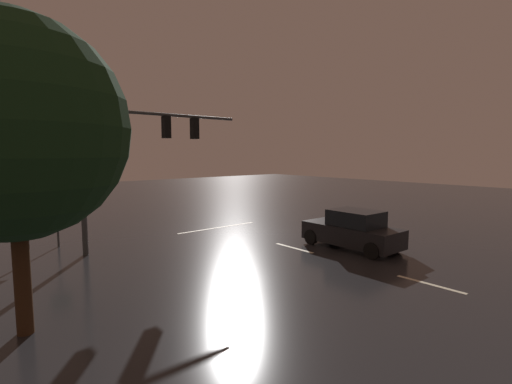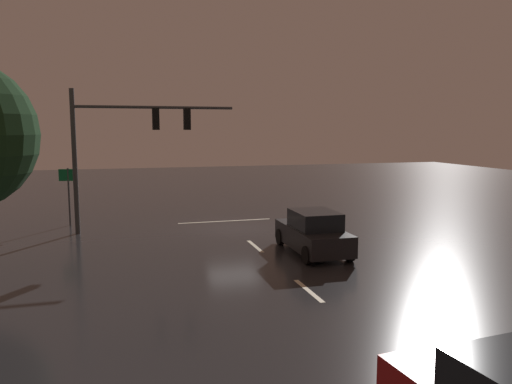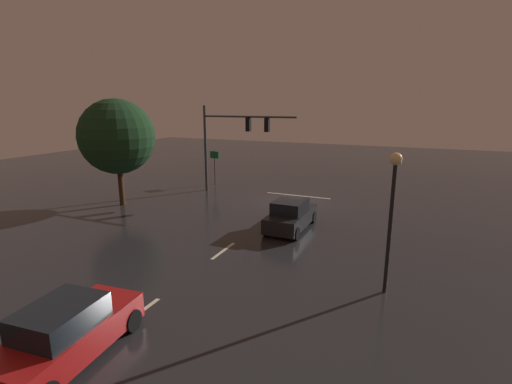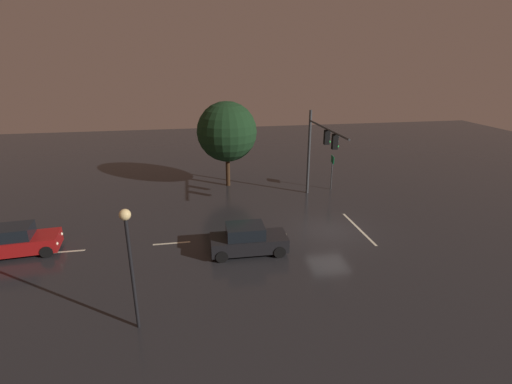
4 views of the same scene
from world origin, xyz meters
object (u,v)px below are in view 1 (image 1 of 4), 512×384
at_px(traffic_signal_assembly, 138,143).
at_px(car_approaching, 353,230).
at_px(tree_right_near, 12,128).
at_px(route_sign, 56,200).

bearing_deg(traffic_signal_assembly, car_approaching, 136.99).
bearing_deg(tree_right_near, route_sign, -106.90).
relative_size(route_sign, tree_right_near, 0.41).
distance_m(car_approaching, tree_right_near, 12.95).
distance_m(car_approaching, route_sign, 13.12).
bearing_deg(traffic_signal_assembly, tree_right_near, 48.60).
height_order(traffic_signal_assembly, car_approaching, traffic_signal_assembly).
xyz_separation_m(car_approaching, tree_right_near, (12.35, -0.21, 3.91)).
xyz_separation_m(car_approaching, route_sign, (9.78, -8.65, 1.31)).
relative_size(traffic_signal_assembly, route_sign, 2.59).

